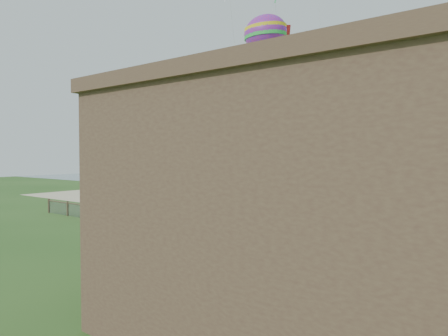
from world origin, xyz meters
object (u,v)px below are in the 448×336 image
(chainlink_fence, at_px, (203,230))
(motel, at_px, (396,216))
(octopus_kite, at_px, (265,57))
(picnic_table, at_px, (208,249))

(chainlink_fence, distance_m, motel, 15.06)
(octopus_kite, bearing_deg, picnic_table, -84.84)
(picnic_table, distance_m, octopus_kite, 17.38)
(chainlink_fence, relative_size, picnic_table, 19.95)
(picnic_table, bearing_deg, motel, -11.70)
(octopus_kite, bearing_deg, motel, -61.10)
(picnic_table, relative_size, octopus_kite, 0.25)
(motel, bearing_deg, picnic_table, 158.48)
(motel, xyz_separation_m, octopus_kite, (-13.74, 15.46, 9.37))
(chainlink_fence, height_order, picnic_table, chainlink_fence)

